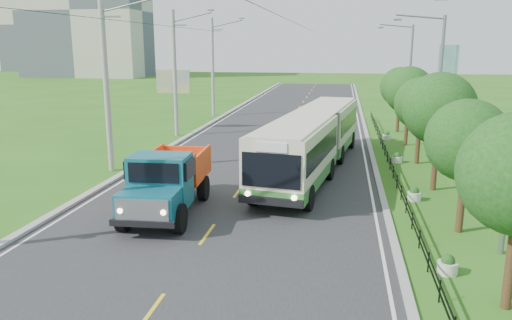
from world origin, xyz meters
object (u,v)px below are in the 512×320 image
(billboard_left, at_px, (173,85))
(billboard_right, at_px, (447,73))
(pole_mid, at_px, (175,73))
(tree_fifth, at_px, (409,93))
(streetlight_near, at_px, (511,117))
(pole_far, at_px, (213,67))
(planter_mid, at_px, (397,158))
(planter_far, at_px, (387,136))
(tree_fourth, at_px, (421,106))
(bus, at_px, (313,137))
(streetlight_far, at_px, (408,73))
(tree_second, at_px, (467,145))
(tree_third, at_px, (440,112))
(planter_front, at_px, (448,265))
(dump_truck, at_px, (167,178))
(tree_back, at_px, (400,89))
(pole_near, at_px, (107,84))
(planter_near, at_px, (414,195))
(streetlight_mid, at_px, (437,85))

(billboard_left, xyz_separation_m, billboard_right, (21.80, -4.00, 1.48))
(pole_mid, xyz_separation_m, tree_fifth, (18.12, -0.86, -1.24))
(pole_mid, relative_size, streetlight_near, 1.10)
(pole_far, bearing_deg, billboard_right, -32.30)
(planter_mid, distance_m, planter_far, 8.00)
(pole_far, height_order, planter_mid, pole_far)
(pole_mid, height_order, pole_far, same)
(tree_fourth, relative_size, bus, 0.30)
(tree_fourth, distance_m, streetlight_far, 13.94)
(tree_second, distance_m, tree_third, 6.02)
(tree_third, xyz_separation_m, tree_fifth, (-0.00, 12.00, -0.13))
(planter_front, relative_size, planter_mid, 1.00)
(tree_third, height_order, tree_fifth, tree_third)
(streetlight_far, distance_m, billboard_left, 20.56)
(planter_mid, distance_m, dump_truck, 16.15)
(tree_third, distance_m, streetlight_near, 8.23)
(tree_third, relative_size, billboard_right, 0.82)
(planter_far, bearing_deg, pole_mid, -176.61)
(streetlight_near, distance_m, planter_mid, 14.88)
(tree_fourth, height_order, tree_back, tree_back)
(tree_fourth, bearing_deg, billboard_left, 153.01)
(tree_back, relative_size, streetlight_near, 0.61)
(pole_near, bearing_deg, pole_far, 90.00)
(pole_mid, relative_size, tree_fifth, 1.72)
(billboard_left, height_order, billboard_right, billboard_right)
(streetlight_far, relative_size, dump_truck, 1.32)
(pole_mid, height_order, tree_back, pole_mid)
(tree_back, distance_m, billboard_right, 6.82)
(pole_far, distance_m, tree_fifth, 22.25)
(planter_near, bearing_deg, dump_truck, -161.08)
(tree_third, height_order, tree_fourth, tree_third)
(tree_fourth, bearing_deg, planter_far, 99.08)
(streetlight_near, height_order, streetlight_mid, same)
(dump_truck, bearing_deg, pole_far, 97.60)
(planter_far, relative_size, bus, 0.04)
(pole_far, distance_m, bus, 25.15)
(planter_far, bearing_deg, streetlight_mid, -75.68)
(planter_far, bearing_deg, planter_front, -90.00)
(tree_fifth, distance_m, planter_near, 14.64)
(pole_mid, xyz_separation_m, streetlight_far, (18.90, 7.00, -0.19))
(planter_mid, bearing_deg, tree_back, 84.09)
(tree_second, distance_m, tree_fourth, 12.00)
(tree_back, distance_m, bus, 16.56)
(tree_fourth, xyz_separation_m, streetlight_near, (0.79, -14.14, 1.32))
(pole_near, relative_size, dump_truck, 1.45)
(planter_mid, bearing_deg, pole_far, 131.59)
(pole_far, distance_m, planter_far, 20.70)
(pole_far, relative_size, streetlight_far, 1.10)
(planter_front, relative_size, billboard_right, 0.09)
(pole_mid, xyz_separation_m, billboard_left, (-1.24, 3.00, -1.23))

